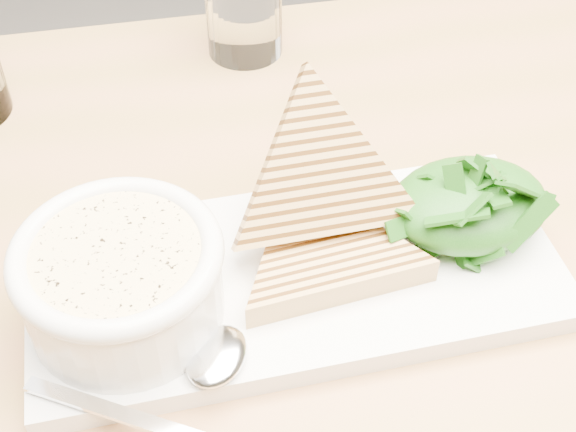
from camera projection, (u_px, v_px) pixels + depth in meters
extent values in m
cube|color=#AA7547|center=(118.00, 336.00, 0.56)|extent=(1.20, 0.86, 0.04)
cylinder|color=#AA7547|center=(486.00, 227.00, 1.15)|extent=(0.06, 0.06, 0.69)
cube|color=white|center=(296.00, 277.00, 0.56)|extent=(0.38, 0.19, 0.02)
cylinder|color=white|center=(123.00, 288.00, 0.51)|extent=(0.13, 0.13, 0.05)
cylinder|color=#F0D390|center=(116.00, 256.00, 0.49)|extent=(0.11, 0.11, 0.01)
torus|color=white|center=(116.00, 254.00, 0.49)|extent=(0.13, 0.13, 0.01)
ellipsoid|color=black|center=(469.00, 204.00, 0.57)|extent=(0.12, 0.09, 0.04)
ellipsoid|color=silver|center=(217.00, 356.00, 0.50)|extent=(0.06, 0.06, 0.01)
cube|color=silver|center=(118.00, 413.00, 0.47)|extent=(0.11, 0.08, 0.00)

